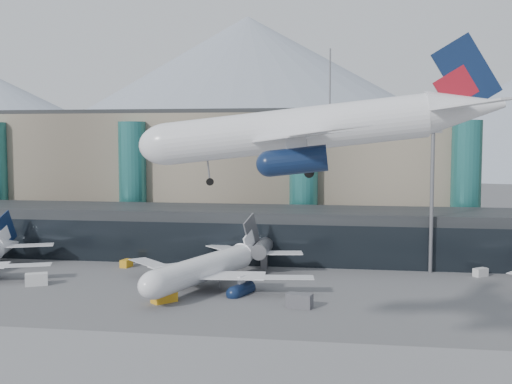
# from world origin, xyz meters

# --- Properties ---
(ground) EXTENTS (900.00, 900.00, 0.00)m
(ground) POSITION_xyz_m (0.00, 0.00, 0.00)
(ground) COLOR #515154
(ground) RESTS_ON ground
(concourse) EXTENTS (170.00, 27.00, 10.00)m
(concourse) POSITION_xyz_m (-0.02, 57.73, 4.97)
(concourse) COLOR black
(concourse) RESTS_ON ground
(terminal_main) EXTENTS (130.00, 30.00, 31.00)m
(terminal_main) POSITION_xyz_m (-25.00, 90.00, 15.44)
(terminal_main) COLOR gray
(terminal_main) RESTS_ON ground
(teal_towers) EXTENTS (116.40, 19.40, 46.00)m
(teal_towers) POSITION_xyz_m (-14.99, 74.01, 14.01)
(teal_towers) COLOR #28706E
(teal_towers) RESTS_ON ground
(mountain_ridge) EXTENTS (910.00, 400.00, 110.00)m
(mountain_ridge) POSITION_xyz_m (15.97, 380.00, 45.74)
(mountain_ridge) COLOR gray
(mountain_ridge) RESTS_ON ground
(lightmast_mid) EXTENTS (3.00, 1.20, 25.60)m
(lightmast_mid) POSITION_xyz_m (30.00, 48.00, 14.42)
(lightmast_mid) COLOR slate
(lightmast_mid) RESTS_ON ground
(hero_jet) EXTENTS (34.02, 34.85, 11.23)m
(hero_jet) POSITION_xyz_m (14.39, -10.10, 25.98)
(hero_jet) COLOR white
(hero_jet) RESTS_ON ground
(jet_parked_mid) EXTENTS (34.97, 37.01, 11.89)m
(jet_parked_mid) POSITION_xyz_m (-6.07, 32.42, 4.50)
(jet_parked_mid) COLOR white
(jet_parked_mid) RESTS_ON ground
(veh_a) EXTENTS (4.03, 3.37, 1.98)m
(veh_a) POSITION_xyz_m (-34.94, 27.55, 0.99)
(veh_a) COLOR silver
(veh_a) RESTS_ON ground
(veh_b) EXTENTS (1.94, 2.68, 1.40)m
(veh_b) POSITION_xyz_m (-25.72, 44.29, 0.70)
(veh_b) COLOR orange
(veh_b) RESTS_ON ground
(veh_c) EXTENTS (3.93, 2.63, 2.01)m
(veh_c) POSITION_xyz_m (8.92, 20.26, 1.00)
(veh_c) COLOR #4F4F54
(veh_c) RESTS_ON ground
(veh_d) EXTENTS (2.84, 2.68, 1.46)m
(veh_d) POSITION_xyz_m (38.31, 46.00, 0.73)
(veh_d) COLOR silver
(veh_d) RESTS_ON ground
(veh_h) EXTENTS (3.77, 3.95, 1.98)m
(veh_h) POSITION_xyz_m (-10.96, 20.17, 0.99)
(veh_h) COLOR orange
(veh_h) RESTS_ON ground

